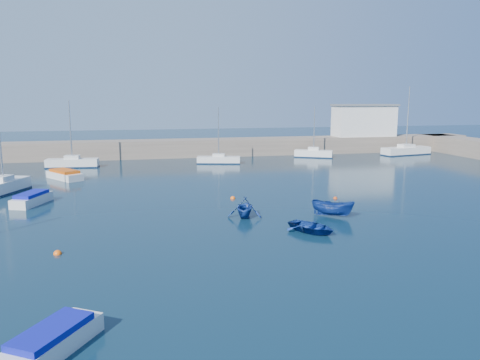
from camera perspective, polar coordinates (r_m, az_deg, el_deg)
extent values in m
plane|color=#0C2435|center=(28.28, 2.81, -8.45)|extent=(220.00, 220.00, 0.00)
cube|color=#736558|center=(72.61, -6.86, 3.89)|extent=(96.00, 4.50, 2.60)
cube|color=silver|center=(80.98, 14.87, 6.95)|extent=(10.00, 4.00, 5.00)
cube|color=silver|center=(49.64, -26.84, -0.77)|extent=(3.88, 6.34, 1.18)
cylinder|color=#B7BABC|center=(49.11, -27.21, 3.96)|extent=(0.18, 0.18, 7.07)
cube|color=silver|center=(64.62, -19.75, 1.96)|extent=(6.67, 2.42, 1.12)
cylinder|color=#B7BABC|center=(64.20, -19.98, 5.77)|extent=(0.16, 0.16, 7.50)
cube|color=silver|center=(64.46, -2.61, 2.45)|extent=(6.09, 3.03, 0.97)
cylinder|color=#B7BABC|center=(64.07, -2.64, 5.88)|extent=(0.14, 0.14, 6.74)
cube|color=silver|center=(71.91, 8.95, 3.19)|extent=(5.73, 4.08, 1.11)
cylinder|color=#B7BABC|center=(71.56, 9.03, 6.22)|extent=(0.17, 0.17, 6.51)
cube|color=silver|center=(78.98, 19.57, 3.36)|extent=(8.54, 3.88, 1.20)
cylinder|color=#B7BABC|center=(78.60, 19.80, 7.23)|extent=(0.17, 0.17, 9.48)
cube|color=silver|center=(43.45, -24.03, -2.25)|extent=(2.88, 4.51, 0.76)
cube|color=#0D1495|center=(43.35, -24.08, -1.57)|extent=(2.44, 3.48, 0.28)
cube|color=silver|center=(55.50, -20.58, 0.49)|extent=(4.42, 5.24, 0.77)
cube|color=#D7510B|center=(55.42, -20.61, 1.03)|extent=(3.61, 4.14, 0.29)
cube|color=silver|center=(18.80, -21.93, -17.98)|extent=(3.39, 4.22, 0.70)
cube|color=#0D1495|center=(18.59, -22.03, -16.68)|extent=(2.78, 3.32, 0.26)
imported|color=navy|center=(32.01, 8.74, -5.68)|extent=(3.94, 4.25, 0.72)
imported|color=navy|center=(35.40, 0.60, -3.33)|extent=(3.37, 3.63, 1.56)
imported|color=navy|center=(36.31, 11.23, -3.41)|extent=(3.37, 3.04, 1.28)
sphere|color=#F85B0D|center=(29.41, -21.34, -8.42)|extent=(0.48, 0.48, 0.48)
sphere|color=#CA3F0F|center=(42.89, 11.54, -2.24)|extent=(0.37, 0.37, 0.37)
sphere|color=#F85B0D|center=(42.02, -0.89, -2.29)|extent=(0.46, 0.46, 0.46)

